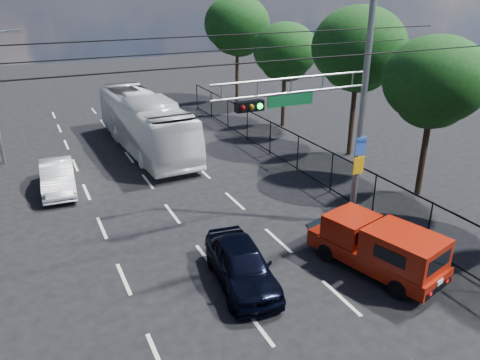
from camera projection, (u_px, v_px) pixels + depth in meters
lane_markings at (159, 196)px, 21.97m from camera, size 6.12×38.00×0.01m
signal_mast at (337, 102)px, 17.06m from camera, size 6.43×0.39×9.50m
utility_wires at (190, 51)px, 14.89m from camera, size 22.00×5.04×0.74m
fence_right at (318, 164)px, 23.08m from camera, size 0.06×34.03×2.00m
tree_right_b at (434, 88)px, 20.35m from camera, size 4.50×4.50×7.31m
tree_right_c at (358, 54)px, 25.33m from camera, size 5.10×5.10×8.29m
tree_right_d at (285, 55)px, 31.33m from camera, size 4.32×4.32×7.02m
tree_right_e at (237, 29)px, 37.66m from camera, size 5.28×5.28×8.58m
red_pickup at (378, 246)px, 15.90m from camera, size 2.91×5.13×1.81m
navy_hatchback at (242, 264)px, 15.29m from camera, size 2.26×4.45×1.45m
white_bus at (145, 123)px, 27.78m from camera, size 3.18×11.73×3.24m
white_van at (58, 177)px, 22.34m from camera, size 1.76×4.36×1.41m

